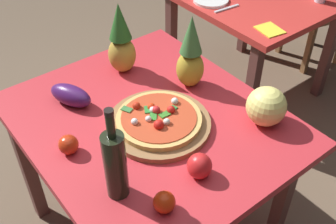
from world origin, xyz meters
TOP-DOWN VIEW (x-y plane):
  - ground_plane at (0.00, 0.00)m, footprint 10.00×10.00m
  - display_table at (0.00, 0.00)m, footprint 1.13×0.97m
  - background_table at (-0.55, 1.24)m, footprint 0.94×0.87m
  - dining_chair at (-0.54, 1.90)m, footprint 0.48×0.48m
  - pizza_board at (0.06, -0.00)m, footprint 0.42×0.42m
  - pizza at (0.06, -0.00)m, footprint 0.34×0.34m
  - wine_bottle at (0.24, -0.31)m, footprint 0.08×0.08m
  - pineapple_left at (-0.08, 0.28)m, footprint 0.12×0.12m
  - pineapple_right at (-0.36, 0.11)m, footprint 0.13×0.13m
  - melon at (0.30, 0.35)m, footprint 0.16×0.16m
  - bell_pepper at (0.35, -0.04)m, footprint 0.09×0.09m
  - eggplant at (-0.29, -0.21)m, footprint 0.22×0.16m
  - tomato_by_bottle at (-0.03, -0.35)m, footprint 0.08×0.08m
  - tomato_beside_pepper at (0.39, -0.23)m, footprint 0.07×0.07m
  - dinner_plate at (-0.66, 0.94)m, footprint 0.22×0.22m
  - knife_utensil at (-0.52, 0.94)m, footprint 0.03×0.18m
  - napkin_folded at (-0.19, 0.95)m, footprint 0.16×0.14m

SIDE VIEW (x-z plane):
  - ground_plane at x=0.00m, z-range 0.00..0.00m
  - dining_chair at x=-0.54m, z-range 0.06..0.91m
  - background_table at x=-0.55m, z-range 0.27..1.01m
  - display_table at x=0.00m, z-range 0.28..1.03m
  - napkin_folded at x=-0.19m, z-range 0.75..0.75m
  - knife_utensil at x=-0.52m, z-range 0.75..0.76m
  - dinner_plate at x=-0.66m, z-range 0.75..0.76m
  - pizza_board at x=0.06m, z-range 0.75..0.77m
  - tomato_beside_pepper at x=0.39m, z-range 0.75..0.82m
  - tomato_by_bottle at x=-0.03m, z-range 0.75..0.82m
  - pizza at x=0.06m, z-range 0.76..0.82m
  - bell_pepper at x=0.35m, z-range 0.74..0.84m
  - eggplant at x=-0.29m, z-range 0.75..0.84m
  - melon at x=0.30m, z-range 0.75..0.91m
  - wine_bottle at x=0.24m, z-range 0.71..1.07m
  - pineapple_left at x=-0.08m, z-range 0.73..1.07m
  - pineapple_right at x=-0.36m, z-range 0.73..1.07m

